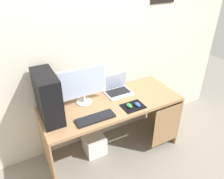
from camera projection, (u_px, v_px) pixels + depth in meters
The scene contains 11 objects.
ground_plane at pixel (112, 149), 2.93m from camera, with size 8.00×8.00×0.00m, color gray.
wall_back at pixel (98, 48), 2.55m from camera, with size 4.00×0.05×2.60m.
desk at pixel (114, 112), 2.62m from camera, with size 1.66×0.65×0.75m.
pc_tower at pixel (48, 97), 2.19m from camera, with size 0.20×0.46×0.51m, color black.
monitor at pixel (83, 85), 2.43m from camera, with size 0.56×0.19×0.45m.
laptop at pixel (117, 89), 2.73m from camera, with size 0.33×0.25×0.24m.
keyboard at pixel (95, 118), 2.28m from camera, with size 0.42×0.14×0.02m, color black.
mousepad at pixel (133, 106), 2.48m from camera, with size 0.26×0.20×0.01m, color black.
mouse_left at pixel (129, 106), 2.46m from camera, with size 0.06×0.10×0.03m, color #338C4C.
mouse_right at pixel (137, 104), 2.48m from camera, with size 0.06×0.10×0.03m, color #2D51B2.
subwoofer at pixel (94, 144), 2.83m from camera, with size 0.26×0.26×0.26m, color white.
Camera 1 is at (-0.99, -1.87, 2.18)m, focal length 34.80 mm.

